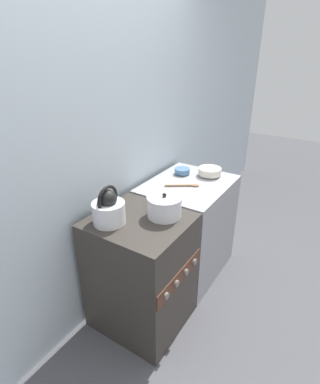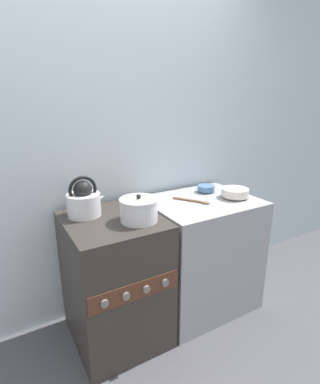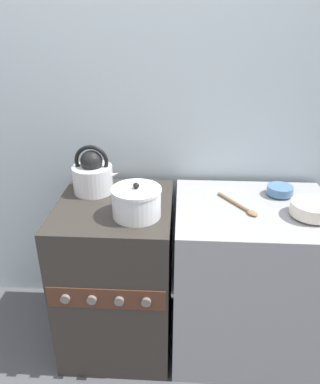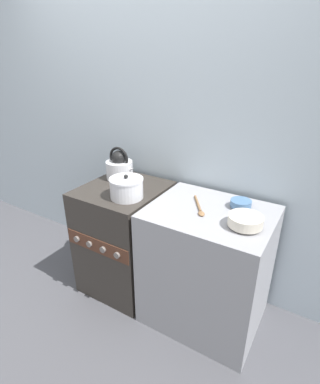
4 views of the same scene
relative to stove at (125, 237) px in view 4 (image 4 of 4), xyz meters
The scene contains 9 objects.
ground_plane 0.53m from the stove, 90.00° to the right, with size 12.00×12.00×0.00m, color #4C4C51.
wall_back 0.91m from the stove, 90.00° to the left, with size 7.00×0.06×2.50m.
stove is the anchor object (origin of this frame).
counter 0.69m from the stove, ahead, with size 0.77×0.62×0.86m.
kettle 0.55m from the stove, 132.54° to the left, with size 0.25×0.21×0.25m.
cooking_pot 0.53m from the stove, 40.80° to the right, with size 0.23×0.23×0.17m.
enamel_bowl 1.04m from the stove, ahead, with size 0.20×0.20×0.07m.
small_ceramic_bowl 0.96m from the stove, ahead, with size 0.13×0.13×0.05m.
wooden_spoon 0.75m from the stove, ahead, with size 0.18×0.24×0.02m.
Camera 4 is at (1.27, -1.25, 1.74)m, focal length 28.00 mm.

